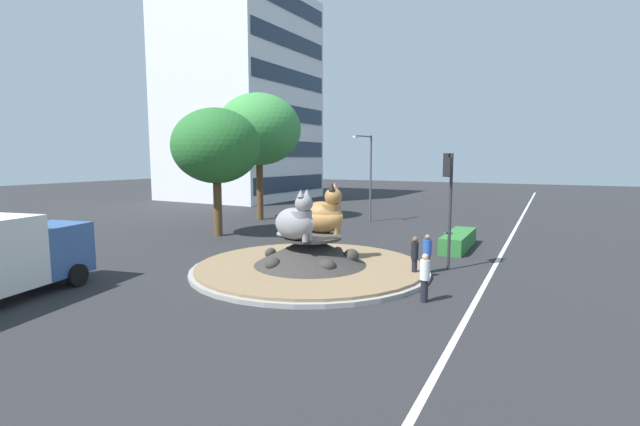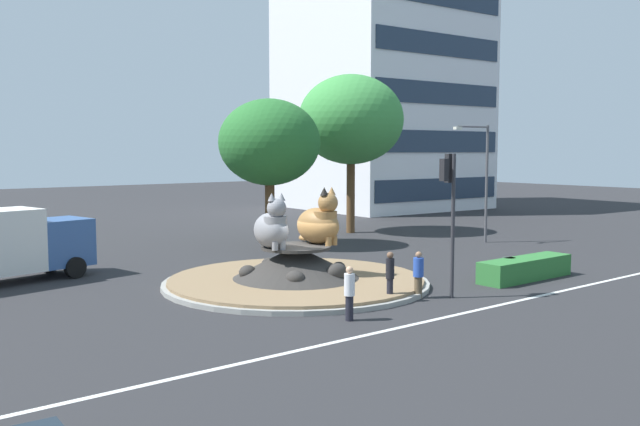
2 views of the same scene
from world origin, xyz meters
name	(u,v)px [view 1 (image 1 of 2)]	position (x,y,z in m)	size (l,w,h in m)	color
ground_plane	(310,271)	(0.00, 0.00, 0.00)	(160.00, 160.00, 0.00)	#28282B
lane_centreline	(480,292)	(0.00, -7.34, 0.00)	(112.00, 0.20, 0.01)	silver
roundabout_island	(310,258)	(0.00, -0.01, 0.56)	(10.66, 10.66, 1.58)	gray
cat_statue_grey	(296,221)	(-1.09, 0.07, 2.38)	(1.70, 2.28, 2.19)	gray
cat_statue_tabby	(324,215)	(1.11, -0.15, 2.44)	(1.59, 2.48, 2.35)	#9E703D
traffic_light_mast	(448,185)	(2.95, -5.41, 3.85)	(0.78, 0.46, 5.27)	#2D2D33
office_tower	(240,100)	(28.92, 25.60, 12.28)	(16.01, 15.83, 24.56)	silver
clipped_hedge_strip	(458,241)	(8.24, -5.01, 0.45)	(4.96, 1.20, 0.90)	#2D7033
broadleaf_tree_behind_island	(216,146)	(5.38, 9.76, 5.81)	(5.65, 5.65, 8.24)	brown
second_tree_near_tower	(259,130)	(13.19, 11.86, 7.35)	(6.81, 6.81, 10.27)	brown
streetlight_arm	(369,171)	(16.00, 3.42, 4.04)	(2.44, 0.65, 6.84)	#4C4C51
pedestrian_white_shirt	(425,276)	(-2.12, -5.73, 0.93)	(0.34, 0.34, 1.75)	black
pedestrian_black_shirt	(415,256)	(0.80, -4.56, 0.98)	(0.30, 0.30, 1.80)	black
pedestrian_blue_shirt	(427,253)	(2.02, -4.78, 0.90)	(0.38, 0.38, 1.72)	brown
litter_bin	(447,241)	(7.81, -4.50, 0.45)	(0.56, 0.56, 0.90)	#2D4233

